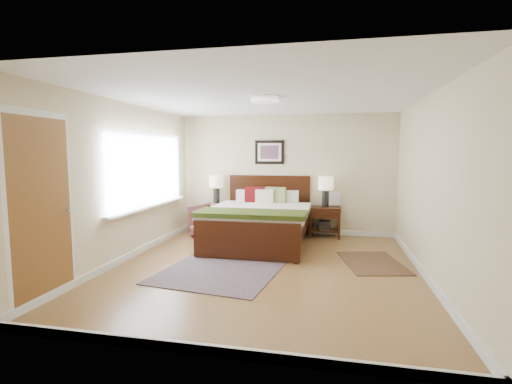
# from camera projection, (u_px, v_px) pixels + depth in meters

# --- Properties ---
(floor) EXTENTS (5.00, 5.00, 0.00)m
(floor) POSITION_uv_depth(u_px,v_px,m) (264.00, 267.00, 5.53)
(floor) COLOR brown
(floor) RESTS_ON ground
(back_wall) EXTENTS (4.50, 0.04, 2.50)m
(back_wall) POSITION_uv_depth(u_px,v_px,m) (286.00, 175.00, 7.83)
(back_wall) COLOR beige
(back_wall) RESTS_ON ground
(front_wall) EXTENTS (4.50, 0.04, 2.50)m
(front_wall) POSITION_uv_depth(u_px,v_px,m) (208.00, 210.00, 2.96)
(front_wall) COLOR beige
(front_wall) RESTS_ON ground
(left_wall) EXTENTS (0.04, 5.00, 2.50)m
(left_wall) POSITION_uv_depth(u_px,v_px,m) (125.00, 182.00, 5.85)
(left_wall) COLOR beige
(left_wall) RESTS_ON ground
(right_wall) EXTENTS (0.04, 5.00, 2.50)m
(right_wall) POSITION_uv_depth(u_px,v_px,m) (430.00, 187.00, 4.94)
(right_wall) COLOR beige
(right_wall) RESTS_ON ground
(ceiling) EXTENTS (4.50, 5.00, 0.02)m
(ceiling) POSITION_uv_depth(u_px,v_px,m) (265.00, 97.00, 5.27)
(ceiling) COLOR white
(ceiling) RESTS_ON back_wall
(window) EXTENTS (0.11, 2.72, 1.32)m
(window) POSITION_uv_depth(u_px,v_px,m) (149.00, 172.00, 6.51)
(window) COLOR silver
(window) RESTS_ON left_wall
(door) EXTENTS (0.06, 1.00, 2.18)m
(door) POSITION_uv_depth(u_px,v_px,m) (42.00, 209.00, 4.17)
(door) COLOR silver
(door) RESTS_ON ground
(ceil_fixture) EXTENTS (0.44, 0.44, 0.08)m
(ceil_fixture) POSITION_uv_depth(u_px,v_px,m) (265.00, 99.00, 5.27)
(ceil_fixture) COLOR white
(ceil_fixture) RESTS_ON ceiling
(bed) EXTENTS (1.84, 2.24, 1.21)m
(bed) POSITION_uv_depth(u_px,v_px,m) (260.00, 215.00, 6.90)
(bed) COLOR #341407
(bed) RESTS_ON ground
(wall_art) EXTENTS (0.62, 0.05, 0.50)m
(wall_art) POSITION_uv_depth(u_px,v_px,m) (270.00, 152.00, 7.82)
(wall_art) COLOR black
(wall_art) RESTS_ON back_wall
(nightstand_left) EXTENTS (0.52, 0.47, 0.62)m
(nightstand_left) POSITION_uv_depth(u_px,v_px,m) (216.00, 209.00, 7.96)
(nightstand_left) COLOR #341407
(nightstand_left) RESTS_ON ground
(nightstand_right) EXTENTS (0.62, 0.46, 0.61)m
(nightstand_right) POSITION_uv_depth(u_px,v_px,m) (325.00, 219.00, 7.52)
(nightstand_right) COLOR #341407
(nightstand_right) RESTS_ON ground
(lamp_left) EXTENTS (0.30, 0.30, 0.61)m
(lamp_left) POSITION_uv_depth(u_px,v_px,m) (216.00, 184.00, 7.93)
(lamp_left) COLOR black
(lamp_left) RESTS_ON nightstand_left
(lamp_right) EXTENTS (0.30, 0.30, 0.61)m
(lamp_right) POSITION_uv_depth(u_px,v_px,m) (326.00, 186.00, 7.46)
(lamp_right) COLOR black
(lamp_right) RESTS_ON nightstand_right
(armchair) EXTENTS (0.97, 0.98, 0.66)m
(armchair) POSITION_uv_depth(u_px,v_px,m) (211.00, 221.00, 7.46)
(armchair) COLOR brown
(armchair) RESTS_ON ground
(rug_persian) EXTENTS (1.89, 2.46, 0.01)m
(rug_persian) POSITION_uv_depth(u_px,v_px,m) (228.00, 266.00, 5.60)
(rug_persian) COLOR #0B153B
(rug_persian) RESTS_ON ground
(rug_navy) EXTENTS (1.08, 1.40, 0.01)m
(rug_navy) POSITION_uv_depth(u_px,v_px,m) (372.00, 263.00, 5.75)
(rug_navy) COLOR black
(rug_navy) RESTS_ON ground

